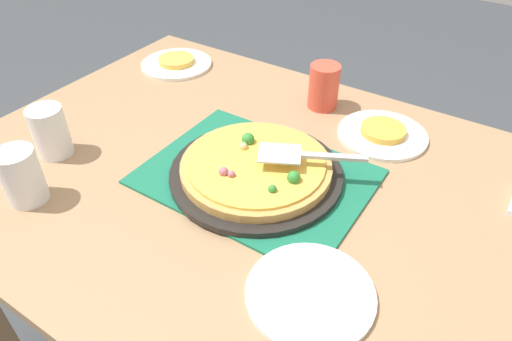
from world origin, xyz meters
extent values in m
cube|color=#9E7A56|center=(0.00, 0.00, 0.73)|extent=(1.40, 1.00, 0.03)
cube|color=#9E7A56|center=(0.64, -0.44, 0.36)|extent=(0.07, 0.07, 0.72)
cube|color=#196B4C|center=(0.00, 0.00, 0.75)|extent=(0.48, 0.36, 0.01)
cylinder|color=black|center=(0.00, 0.00, 0.76)|extent=(0.38, 0.38, 0.01)
cylinder|color=tan|center=(0.00, 0.00, 0.78)|extent=(0.33, 0.33, 0.02)
cylinder|color=#EAB747|center=(0.00, 0.00, 0.79)|extent=(0.30, 0.30, 0.01)
sphere|color=#E5CC7F|center=(0.05, -0.03, 0.80)|extent=(0.02, 0.02, 0.02)
sphere|color=#B76675|center=(0.03, 0.07, 0.80)|extent=(0.02, 0.02, 0.02)
sphere|color=#338433|center=(-0.08, 0.06, 0.80)|extent=(0.02, 0.02, 0.02)
sphere|color=#338433|center=(-0.10, 0.01, 0.80)|extent=(0.03, 0.03, 0.03)
sphere|color=#338433|center=(0.05, -0.05, 0.80)|extent=(0.03, 0.03, 0.03)
sphere|color=#B76675|center=(0.02, 0.07, 0.80)|extent=(0.02, 0.02, 0.02)
cylinder|color=white|center=(-0.17, -0.31, 0.76)|extent=(0.22, 0.22, 0.01)
cylinder|color=white|center=(0.52, -0.33, 0.76)|extent=(0.22, 0.22, 0.01)
cylinder|color=white|center=(-0.25, 0.21, 0.76)|extent=(0.22, 0.22, 0.01)
cylinder|color=gold|center=(-0.17, -0.31, 0.77)|extent=(0.11, 0.11, 0.02)
cylinder|color=#EAB747|center=(0.52, -0.33, 0.77)|extent=(0.11, 0.11, 0.02)
cylinder|color=white|center=(0.36, 0.32, 0.81)|extent=(0.08, 0.08, 0.12)
cylinder|color=#E04C38|center=(0.02, -0.36, 0.81)|extent=(0.08, 0.08, 0.12)
cylinder|color=white|center=(0.45, 0.18, 0.81)|extent=(0.08, 0.08, 0.12)
cube|color=silver|center=(-0.04, -0.02, 0.82)|extent=(0.11, 0.10, 0.00)
cube|color=#B2B2B7|center=(-0.15, -0.08, 0.82)|extent=(0.13, 0.08, 0.01)
camera|label=1|loc=(-0.43, 0.66, 1.40)|focal=32.23mm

